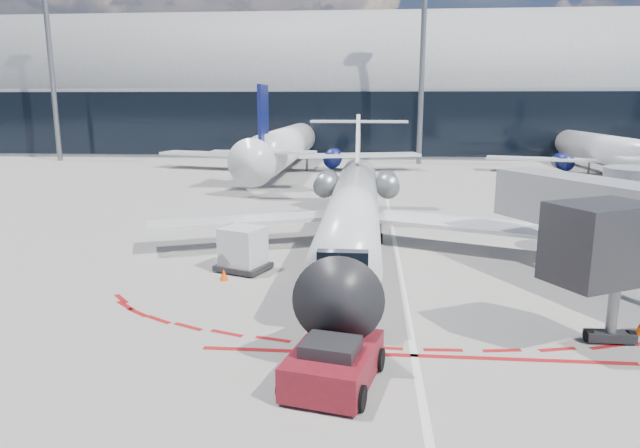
# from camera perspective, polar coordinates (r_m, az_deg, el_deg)

# --- Properties ---
(ground) EXTENTS (260.00, 260.00, 0.00)m
(ground) POSITION_cam_1_polar(r_m,az_deg,el_deg) (30.03, 7.78, -3.59)
(ground) COLOR slate
(ground) RESTS_ON ground
(apron_centerline) EXTENTS (0.25, 40.00, 0.01)m
(apron_centerline) POSITION_cam_1_polar(r_m,az_deg,el_deg) (31.96, 7.61, -2.61)
(apron_centerline) COLOR silver
(apron_centerline) RESTS_ON ground
(apron_stop_bar) EXTENTS (14.00, 0.25, 0.01)m
(apron_stop_bar) POSITION_cam_1_polar(r_m,az_deg,el_deg) (19.22, 9.41, -12.85)
(apron_stop_bar) COLOR maroon
(apron_stop_bar) RESTS_ON ground
(terminal_building) EXTENTS (150.00, 24.15, 24.00)m
(terminal_building) POSITION_cam_1_polar(r_m,az_deg,el_deg) (93.87, 6.05, 12.32)
(terminal_building) COLOR #979A9C
(terminal_building) RESTS_ON ground
(jet_bridge) EXTENTS (10.03, 15.20, 4.90)m
(jet_bridge) POSITION_cam_1_polar(r_m,az_deg,el_deg) (28.70, 28.17, 0.51)
(jet_bridge) COLOR gray
(jet_bridge) RESTS_ON ground
(light_mast_west) EXTENTS (0.70, 0.70, 25.00)m
(light_mast_west) POSITION_cam_1_polar(r_m,az_deg,el_deg) (88.41, -25.27, 13.86)
(light_mast_west) COLOR slate
(light_mast_west) RESTS_ON ground
(light_mast_centre) EXTENTS (0.70, 0.70, 25.00)m
(light_mast_centre) POSITION_cam_1_polar(r_m,az_deg,el_deg) (77.29, 10.18, 15.21)
(light_mast_centre) COLOR slate
(light_mast_centre) RESTS_ON ground
(regional_jet) EXTENTS (23.38, 28.83, 7.22)m
(regional_jet) POSITION_cam_1_polar(r_m,az_deg,el_deg) (31.45, 3.36, 1.73)
(regional_jet) COLOR silver
(regional_jet) RESTS_ON ground
(pushback_tug) EXTENTS (3.06, 5.78, 1.47)m
(pushback_tug) POSITION_cam_1_polar(r_m,az_deg,el_deg) (17.02, 1.38, -13.73)
(pushback_tug) COLOR #5E0D16
(pushback_tug) RESTS_ON ground
(ramp_worker) EXTENTS (0.70, 0.47, 1.90)m
(ramp_worker) POSITION_cam_1_polar(r_m,az_deg,el_deg) (19.82, 1.76, -8.93)
(ramp_worker) COLOR #EDFF1A
(ramp_worker) RESTS_ON ground
(uld_container) EXTENTS (2.85, 2.65, 2.15)m
(uld_container) POSITION_cam_1_polar(r_m,az_deg,el_deg) (27.88, -7.71, -2.55)
(uld_container) COLOR black
(uld_container) RESTS_ON ground
(safety_cone_left) EXTENTS (0.40, 0.40, 0.55)m
(safety_cone_left) POSITION_cam_1_polar(r_m,az_deg,el_deg) (26.73, -9.60, -5.01)
(safety_cone_left) COLOR #FF4805
(safety_cone_left) RESTS_ON ground
(bg_airliner_0) EXTENTS (37.18, 39.37, 12.03)m
(bg_airliner_0) POSITION_cam_1_polar(r_m,az_deg,el_deg) (69.54, -3.25, 10.39)
(bg_airliner_0) COLOR silver
(bg_airliner_0) RESTS_ON ground
(bg_airliner_1) EXTENTS (31.46, 33.31, 10.18)m
(bg_airliner_1) POSITION_cam_1_polar(r_m,az_deg,el_deg) (74.11, 26.84, 8.52)
(bg_airliner_1) COLOR silver
(bg_airliner_1) RESTS_ON ground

